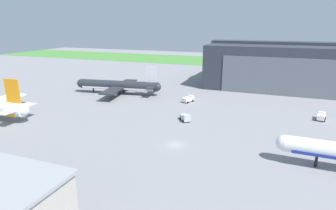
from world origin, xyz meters
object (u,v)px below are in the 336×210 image
(airliner_far_left, at_px, (118,86))
(ops_van, at_px, (188,99))
(baggage_tug, at_px, (321,116))
(fuel_bowser, at_px, (185,117))
(maintenance_hangar, at_px, (293,66))

(airliner_far_left, relative_size, ops_van, 6.84)
(baggage_tug, xyz_separation_m, fuel_bowser, (-38.15, -15.63, -0.04))
(ops_van, bearing_deg, baggage_tug, -6.57)
(fuel_bowser, bearing_deg, baggage_tug, 22.28)
(baggage_tug, bearing_deg, airliner_far_left, 174.88)
(maintenance_hangar, bearing_deg, ops_van, -130.23)
(maintenance_hangar, relative_size, ops_van, 13.90)
(maintenance_hangar, distance_m, ops_van, 56.72)
(airliner_far_left, distance_m, fuel_bowser, 42.56)
(maintenance_hangar, bearing_deg, airliner_far_left, -148.40)
(maintenance_hangar, bearing_deg, baggage_tug, -81.20)
(baggage_tug, bearing_deg, maintenance_hangar, 98.80)
(baggage_tug, height_order, fuel_bowser, baggage_tug)
(fuel_bowser, bearing_deg, ops_van, 104.81)
(airliner_far_left, relative_size, fuel_bowser, 7.59)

